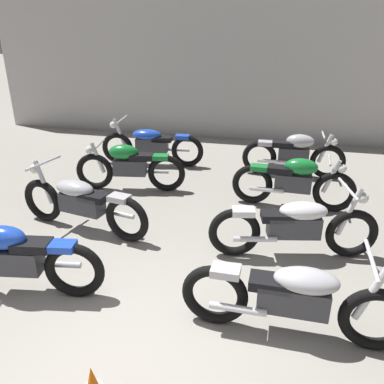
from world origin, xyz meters
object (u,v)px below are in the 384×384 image
(motorcycle_left_row_3, at_px, (151,144))
(motorcycle_right_row_1, at_px, (295,225))
(motorcycle_left_row_2, at_px, (129,166))
(motorcycle_left_row_0, at_px, (14,258))
(motorcycle_right_row_3, at_px, (294,154))
(motorcycle_right_row_2, at_px, (294,181))
(motorcycle_right_row_0, at_px, (295,297))
(motorcycle_left_row_1, at_px, (81,202))

(motorcycle_left_row_3, bearing_deg, motorcycle_right_row_1, -45.70)
(motorcycle_left_row_2, relative_size, motorcycle_left_row_3, 0.90)
(motorcycle_left_row_0, distance_m, motorcycle_left_row_2, 3.10)
(motorcycle_left_row_0, distance_m, motorcycle_right_row_3, 5.38)
(motorcycle_left_row_2, height_order, motorcycle_left_row_3, motorcycle_left_row_3)
(motorcycle_right_row_2, relative_size, motorcycle_right_row_3, 1.00)
(motorcycle_right_row_3, bearing_deg, motorcycle_left_row_0, -123.74)
(motorcycle_left_row_0, bearing_deg, motorcycle_right_row_2, 45.27)
(motorcycle_left_row_3, height_order, motorcycle_right_row_0, same)
(motorcycle_left_row_0, xyz_separation_m, motorcycle_right_row_0, (2.98, 0.02, -0.01))
(motorcycle_right_row_3, bearing_deg, motorcycle_left_row_2, -154.24)
(motorcycle_left_row_2, distance_m, motorcycle_right_row_1, 3.28)
(motorcycle_right_row_2, bearing_deg, motorcycle_right_row_3, 89.65)
(motorcycle_right_row_2, bearing_deg, motorcycle_left_row_2, 178.23)
(motorcycle_left_row_0, height_order, motorcycle_left_row_2, same)
(motorcycle_right_row_0, bearing_deg, motorcycle_right_row_2, 90.07)
(motorcycle_left_row_3, xyz_separation_m, motorcycle_right_row_0, (2.90, -4.45, 0.00))
(motorcycle_right_row_1, xyz_separation_m, motorcycle_right_row_3, (-0.00, 2.98, 0.01))
(motorcycle_right_row_1, bearing_deg, motorcycle_left_row_3, 134.30)
(motorcycle_left_row_2, xyz_separation_m, motorcycle_right_row_1, (2.86, -1.60, -0.01))
(motorcycle_left_row_0, height_order, motorcycle_right_row_3, same)
(motorcycle_left_row_0, height_order, motorcycle_right_row_0, motorcycle_right_row_0)
(motorcycle_left_row_0, xyz_separation_m, motorcycle_right_row_1, (2.99, 1.49, -0.01))
(motorcycle_right_row_0, bearing_deg, motorcycle_right_row_1, 89.64)
(motorcycle_left_row_0, distance_m, motorcycle_right_row_1, 3.34)
(motorcycle_right_row_0, distance_m, motorcycle_right_row_1, 1.47)
(motorcycle_left_row_0, distance_m, motorcycle_right_row_0, 2.98)
(motorcycle_right_row_1, relative_size, motorcycle_right_row_3, 1.09)
(motorcycle_left_row_2, bearing_deg, motorcycle_right_row_0, -47.19)
(motorcycle_left_row_2, xyz_separation_m, motorcycle_right_row_2, (2.84, -0.09, 0.00))
(motorcycle_left_row_1, relative_size, motorcycle_right_row_1, 1.00)
(motorcycle_left_row_0, bearing_deg, motorcycle_left_row_3, 88.95)
(motorcycle_right_row_2, distance_m, motorcycle_right_row_3, 1.46)
(motorcycle_left_row_1, height_order, motorcycle_right_row_3, motorcycle_left_row_1)
(motorcycle_right_row_0, relative_size, motorcycle_right_row_3, 1.10)
(motorcycle_left_row_2, relative_size, motorcycle_right_row_0, 0.90)
(motorcycle_right_row_0, xyz_separation_m, motorcycle_right_row_3, (0.01, 4.45, 0.01))
(motorcycle_right_row_0, bearing_deg, motorcycle_left_row_0, -179.63)
(motorcycle_left_row_1, xyz_separation_m, motorcycle_right_row_1, (2.98, -0.03, 0.00))
(motorcycle_left_row_2, bearing_deg, motorcycle_left_row_1, -94.42)
(motorcycle_right_row_2, bearing_deg, motorcycle_right_row_1, -89.52)
(motorcycle_left_row_2, bearing_deg, motorcycle_right_row_1, -29.28)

